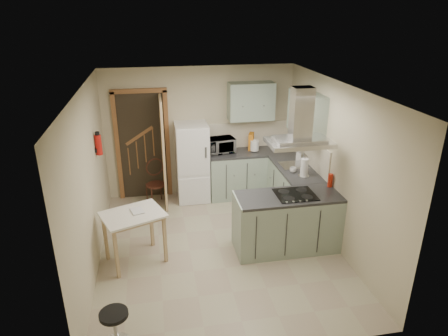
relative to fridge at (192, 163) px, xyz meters
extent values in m
plane|color=tan|center=(0.20, -1.80, -0.75)|extent=(4.20, 4.20, 0.00)
plane|color=silver|center=(0.20, -1.80, 1.75)|extent=(4.20, 4.20, 0.00)
plane|color=#BDB292|center=(0.20, 0.30, 0.50)|extent=(3.60, 0.00, 3.60)
plane|color=#BDB292|center=(-1.60, -1.80, 0.50)|extent=(0.00, 4.20, 4.20)
plane|color=#BDB292|center=(2.00, -1.80, 0.50)|extent=(0.00, 4.20, 4.20)
cube|color=brown|center=(-0.90, 0.27, 0.30)|extent=(1.10, 0.12, 2.10)
cube|color=white|center=(0.00, 0.00, 0.00)|extent=(0.60, 0.60, 1.50)
cube|color=#9EB2A0|center=(0.86, 0.00, -0.30)|extent=(1.08, 0.60, 0.90)
cube|color=#9EB2A0|center=(1.70, -0.68, -0.30)|extent=(0.60, 1.95, 0.90)
cube|color=beige|center=(1.16, 0.29, 0.40)|extent=(1.68, 0.02, 0.50)
cube|color=#9EB2A0|center=(1.15, 0.12, 1.10)|extent=(0.85, 0.35, 0.70)
cube|color=#9EB2A0|center=(1.82, -0.95, 1.10)|extent=(0.35, 0.90, 0.70)
cube|color=#9EB2A0|center=(1.22, -1.98, -0.30)|extent=(1.55, 0.65, 0.90)
cube|color=black|center=(1.32, -1.98, 0.16)|extent=(0.58, 0.50, 0.01)
cube|color=silver|center=(1.32, -1.98, 0.97)|extent=(0.90, 0.55, 0.10)
cube|color=silver|center=(1.70, -0.85, 0.16)|extent=(0.45, 0.40, 0.01)
cylinder|color=#B2140F|center=(-1.54, -0.90, 0.75)|extent=(0.10, 0.10, 0.32)
cube|color=#DDC488|center=(-1.05, -1.91, -0.36)|extent=(1.01, 0.89, 0.78)
cube|color=#502B1A|center=(-0.71, -0.12, -0.35)|extent=(0.45, 0.45, 0.80)
cylinder|color=black|center=(-1.25, -3.47, -0.54)|extent=(0.41, 0.41, 0.43)
imported|color=black|center=(0.56, 0.06, 0.29)|extent=(0.56, 0.42, 0.28)
cylinder|color=white|center=(1.21, -0.01, 0.27)|extent=(0.21, 0.21, 0.24)
cube|color=orange|center=(1.17, 0.11, 0.31)|extent=(0.16, 0.24, 0.33)
imported|color=#A2A3AE|center=(1.88, -0.60, 0.25)|extent=(0.12, 0.12, 0.20)
cylinder|color=silver|center=(1.70, -1.33, 0.31)|extent=(0.14, 0.14, 0.31)
imported|color=silver|center=(1.58, -1.14, 0.19)|extent=(0.11, 0.11, 0.09)
cylinder|color=red|center=(1.95, -1.80, 0.25)|extent=(0.10, 0.10, 0.21)
imported|color=#973233|center=(-1.07, -1.88, 0.08)|extent=(0.22, 0.26, 0.10)
camera|label=1|loc=(-0.69, -7.03, 2.75)|focal=32.00mm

